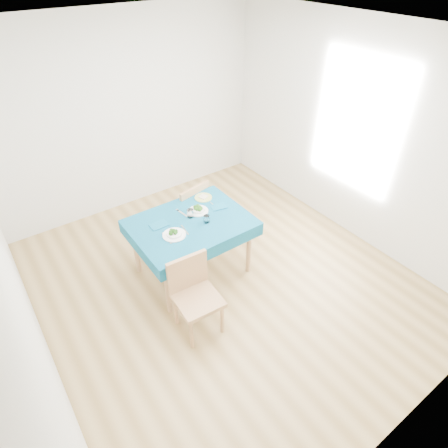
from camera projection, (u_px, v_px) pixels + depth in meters
room_shell at (224, 184)px, 3.73m from camera, size 4.02×4.52×2.73m
table at (192, 247)px, 4.44m from camera, size 1.31×1.00×0.76m
chair_near at (197, 292)px, 3.66m from camera, size 0.46×0.50×1.08m
chair_far at (184, 199)px, 4.90m from camera, size 0.56×0.60×1.17m
bowl_near at (174, 233)px, 3.99m from camera, size 0.25×0.25×0.08m
bowl_far at (198, 209)px, 4.35m from camera, size 0.24×0.24×0.07m
fork_near at (168, 239)px, 3.97m from camera, size 0.04×0.20×0.00m
knife_near at (185, 230)px, 4.09m from camera, size 0.04×0.20×0.00m
fork_far at (182, 213)px, 4.34m from camera, size 0.05×0.19×0.00m
knife_far at (215, 206)px, 4.46m from camera, size 0.02×0.20×0.00m
napkin_near at (159, 225)px, 4.15m from camera, size 0.20×0.14×0.01m
napkin_far at (219, 207)px, 4.44m from camera, size 0.21×0.16×0.01m
tumbler_center at (190, 213)px, 4.26m from camera, size 0.08×0.08×0.10m
tumbler_side at (207, 219)px, 4.18m from camera, size 0.07×0.07×0.09m
side_plate at (203, 197)px, 4.60m from camera, size 0.22×0.22×0.01m
bread_slice at (203, 197)px, 4.59m from camera, size 0.12×0.12×0.01m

